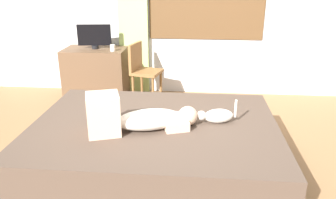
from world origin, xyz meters
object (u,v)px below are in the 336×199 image
Objects in this scene: tv_monitor at (94,36)px; chair_by_desk at (142,68)px; desk at (97,73)px; cat at (217,116)px; cup at (113,48)px; bed at (155,149)px; person_lying at (138,117)px.

chair_by_desk is (0.71, -0.17, -0.41)m from tv_monitor.
cat is at bearing -49.40° from desk.
cup is at bearing -23.47° from tv_monitor.
tv_monitor is (-1.13, 2.01, 0.67)m from bed.
desk is (-1.68, 1.96, -0.22)m from cat.
tv_monitor reaches higher than person_lying.
tv_monitor is at bearing 114.91° from person_lying.
cup is (-1.38, 1.83, 0.20)m from cat.
bed is 4.65× the size of tv_monitor.
cat is 2.03m from chair_by_desk.
desk is at bearing 157.16° from cup.
cup reaches higher than desk.
tv_monitor is at bearing 156.53° from cup.
cat is 3.98× the size of cup.
chair_by_desk is (0.72, -0.17, 0.14)m from desk.
bed is at bearing 51.37° from person_lying.
cup is 0.10× the size of chair_by_desk.
chair_by_desk reaches higher than desk.
cup is (0.29, -0.13, -0.14)m from tv_monitor.
cat is 0.74× the size of tv_monitor.
person_lying is at bearing -128.63° from bed.
desk is 0.75m from chair_by_desk.
chair_by_desk is (-0.29, 1.99, -0.12)m from person_lying.
tv_monitor is 5.39× the size of cup.
bed is 2.40m from tv_monitor.
person_lying is at bearing -65.09° from tv_monitor.
person_lying is 1.03× the size of desk.
person_lying is 10.44× the size of cup.
bed is 6.29× the size of cat.
tv_monitor reaches higher than cup.
chair_by_desk reaches higher than person_lying.
desk is 10.10× the size of cup.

